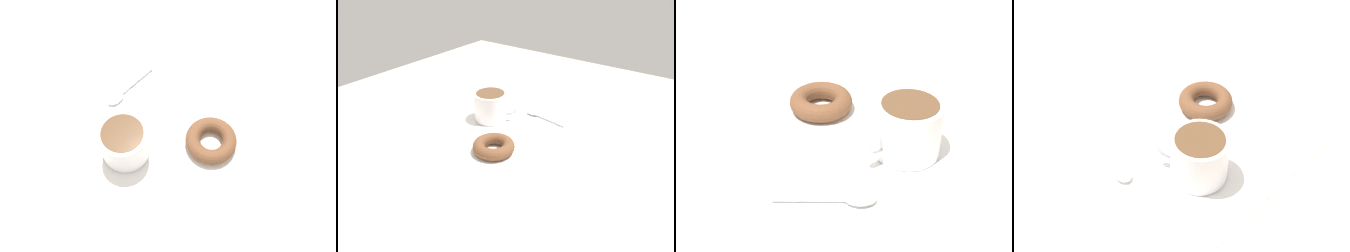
% 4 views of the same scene
% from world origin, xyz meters
% --- Properties ---
extents(ground_plane, '(1.20, 1.20, 0.02)m').
position_xyz_m(ground_plane, '(0.00, 0.00, -0.01)').
color(ground_plane, beige).
extents(napkin, '(0.36, 0.36, 0.00)m').
position_xyz_m(napkin, '(0.01, -0.01, 0.00)').
color(napkin, white).
rests_on(napkin, ground_plane).
extents(coffee_cup, '(0.08, 0.11, 0.07)m').
position_xyz_m(coffee_cup, '(-0.03, -0.08, 0.04)').
color(coffee_cup, white).
rests_on(coffee_cup, napkin).
extents(donut, '(0.09, 0.09, 0.03)m').
position_xyz_m(donut, '(0.09, 0.02, 0.02)').
color(donut, brown).
rests_on(donut, napkin).
extents(spoon, '(0.03, 0.12, 0.01)m').
position_xyz_m(spoon, '(-0.11, 0.01, 0.01)').
color(spoon, silver).
rests_on(spoon, napkin).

